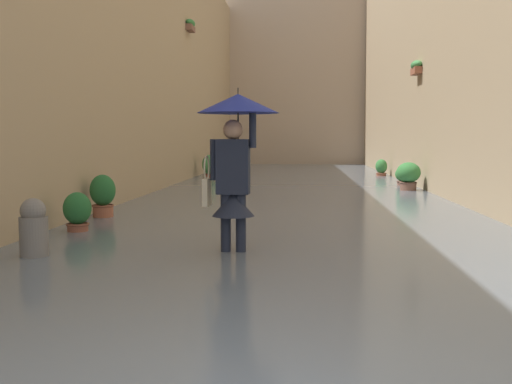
{
  "coord_description": "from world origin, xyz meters",
  "views": [
    {
      "loc": [
        -0.24,
        2.44,
        1.51
      ],
      "look_at": [
        0.22,
        -3.83,
        0.95
      ],
      "focal_mm": 42.95,
      "sensor_mm": 36.0,
      "label": 1
    }
  ],
  "objects_px": {
    "potted_plant_mid_left": "(408,177)",
    "potted_plant_far_right": "(77,215)",
    "potted_plant_far_left": "(403,178)",
    "potted_plant_near_left": "(381,169)",
    "potted_plant_mid_right": "(209,167)",
    "mooring_bollard": "(34,235)",
    "person_wading": "(235,144)",
    "potted_plant_near_right": "(103,198)"
  },
  "relations": [
    {
      "from": "potted_plant_mid_right",
      "to": "potted_plant_near_left",
      "type": "xyz_separation_m",
      "value": [
        -6.01,
        -0.96,
        -0.09
      ]
    },
    {
      "from": "potted_plant_mid_left",
      "to": "potted_plant_mid_right",
      "type": "bearing_deg",
      "value": -40.71
    },
    {
      "from": "person_wading",
      "to": "potted_plant_near_right",
      "type": "bearing_deg",
      "value": -49.34
    },
    {
      "from": "potted_plant_far_right",
      "to": "potted_plant_near_left",
      "type": "bearing_deg",
      "value": -114.18
    },
    {
      "from": "person_wading",
      "to": "potted_plant_near_left",
      "type": "height_order",
      "value": "person_wading"
    },
    {
      "from": "potted_plant_far_left",
      "to": "mooring_bollard",
      "type": "distance_m",
      "value": 12.42
    },
    {
      "from": "person_wading",
      "to": "potted_plant_near_right",
      "type": "relative_size",
      "value": 2.34
    },
    {
      "from": "potted_plant_mid_left",
      "to": "potted_plant_mid_right",
      "type": "relative_size",
      "value": 0.96
    },
    {
      "from": "potted_plant_mid_left",
      "to": "potted_plant_far_left",
      "type": "height_order",
      "value": "potted_plant_mid_left"
    },
    {
      "from": "potted_plant_mid_right",
      "to": "potted_plant_near_left",
      "type": "distance_m",
      "value": 6.09
    },
    {
      "from": "potted_plant_far_right",
      "to": "potted_plant_far_left",
      "type": "bearing_deg",
      "value": -123.93
    },
    {
      "from": "potted_plant_mid_left",
      "to": "potted_plant_mid_right",
      "type": "distance_m",
      "value": 7.82
    },
    {
      "from": "mooring_bollard",
      "to": "potted_plant_mid_left",
      "type": "bearing_deg",
      "value": -121.88
    },
    {
      "from": "potted_plant_mid_right",
      "to": "person_wading",
      "type": "bearing_deg",
      "value": 99.83
    },
    {
      "from": "potted_plant_far_right",
      "to": "person_wading",
      "type": "bearing_deg",
      "value": 149.82
    },
    {
      "from": "potted_plant_mid_right",
      "to": "potted_plant_far_left",
      "type": "bearing_deg",
      "value": 150.53
    },
    {
      "from": "potted_plant_far_left",
      "to": "person_wading",
      "type": "bearing_deg",
      "value": 70.75
    },
    {
      "from": "person_wading",
      "to": "potted_plant_far_right",
      "type": "distance_m",
      "value": 3.0
    },
    {
      "from": "potted_plant_mid_left",
      "to": "potted_plant_far_right",
      "type": "relative_size",
      "value": 1.21
    },
    {
      "from": "person_wading",
      "to": "potted_plant_near_left",
      "type": "distance_m",
      "value": 15.34
    },
    {
      "from": "potted_plant_near_left",
      "to": "mooring_bollard",
      "type": "bearing_deg",
      "value": 69.1
    },
    {
      "from": "potted_plant_far_right",
      "to": "potted_plant_near_right",
      "type": "bearing_deg",
      "value": -84.58
    },
    {
      "from": "potted_plant_mid_right",
      "to": "potted_plant_near_left",
      "type": "bearing_deg",
      "value": -170.92
    },
    {
      "from": "potted_plant_near_right",
      "to": "potted_plant_mid_right",
      "type": "relative_size",
      "value": 0.96
    },
    {
      "from": "potted_plant_far_right",
      "to": "mooring_bollard",
      "type": "xyz_separation_m",
      "value": [
        -0.19,
        1.87,
        0.0
      ]
    },
    {
      "from": "potted_plant_mid_left",
      "to": "potted_plant_mid_right",
      "type": "xyz_separation_m",
      "value": [
        5.92,
        -5.1,
        -0.02
      ]
    },
    {
      "from": "potted_plant_near_right",
      "to": "potted_plant_far_left",
      "type": "bearing_deg",
      "value": -129.92
    },
    {
      "from": "person_wading",
      "to": "potted_plant_mid_left",
      "type": "relative_size",
      "value": 2.34
    },
    {
      "from": "potted_plant_mid_left",
      "to": "mooring_bollard",
      "type": "height_order",
      "value": "potted_plant_mid_left"
    },
    {
      "from": "person_wading",
      "to": "potted_plant_far_left",
      "type": "relative_size",
      "value": 3.01
    },
    {
      "from": "potted_plant_mid_right",
      "to": "potted_plant_far_right",
      "type": "xyz_separation_m",
      "value": [
        0.03,
        12.5,
        -0.09
      ]
    },
    {
      "from": "potted_plant_far_right",
      "to": "mooring_bollard",
      "type": "height_order",
      "value": "mooring_bollard"
    },
    {
      "from": "potted_plant_near_right",
      "to": "potted_plant_near_left",
      "type": "bearing_deg",
      "value": -117.57
    },
    {
      "from": "potted_plant_mid_right",
      "to": "mooring_bollard",
      "type": "xyz_separation_m",
      "value": [
        -0.16,
        14.36,
        -0.09
      ]
    },
    {
      "from": "mooring_bollard",
      "to": "potted_plant_near_right",
      "type": "bearing_deg",
      "value": -84.36
    },
    {
      "from": "potted_plant_mid_left",
      "to": "potted_plant_near_left",
      "type": "height_order",
      "value": "potted_plant_mid_left"
    },
    {
      "from": "potted_plant_mid_left",
      "to": "potted_plant_far_right",
      "type": "bearing_deg",
      "value": 51.18
    },
    {
      "from": "potted_plant_near_right",
      "to": "mooring_bollard",
      "type": "distance_m",
      "value": 3.48
    },
    {
      "from": "potted_plant_far_left",
      "to": "potted_plant_near_left",
      "type": "xyz_separation_m",
      "value": [
        0.06,
        -4.39,
        0.01
      ]
    },
    {
      "from": "potted_plant_mid_right",
      "to": "potted_plant_mid_left",
      "type": "bearing_deg",
      "value": 139.29
    },
    {
      "from": "person_wading",
      "to": "potted_plant_mid_left",
      "type": "xyz_separation_m",
      "value": [
        -3.51,
        -8.82,
        -0.92
      ]
    },
    {
      "from": "mooring_bollard",
      "to": "potted_plant_far_right",
      "type": "bearing_deg",
      "value": -84.17
    }
  ]
}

